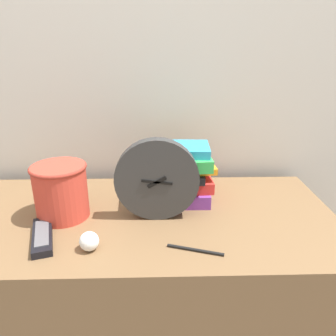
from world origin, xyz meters
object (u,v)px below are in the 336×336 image
Objects in this scene: basket at (61,190)px; pen at (195,250)px; tv_remote at (42,236)px; desk_clock at (157,180)px; crumpled_paper_ball at (89,241)px; book_stack at (178,174)px.

basket is 1.16× the size of pen.
pen is at bearing -26.68° from basket.
pen is at bearing -9.00° from tv_remote.
basket is 0.90× the size of tv_remote.
basket is at bearing 176.72° from desk_clock.
desk_clock is 0.35m from tv_remote.
pen is (0.27, -0.01, -0.02)m from crumpled_paper_ball.
book_stack reaches higher than pen.
book_stack reaches higher than basket.
crumpled_paper_ball is (0.14, -0.05, 0.01)m from tv_remote.
crumpled_paper_ball reaches higher than tv_remote.
crumpled_paper_ball is at bearing -129.98° from book_stack.
desk_clock is 1.01× the size of book_stack.
desk_clock reaches higher than crumpled_paper_ball.
tv_remote is at bearing -160.14° from desk_clock.
pen is at bearing -84.42° from book_stack.
desk_clock reaches higher than pen.
basket is at bearing 122.46° from crumpled_paper_ball.
pen is (0.03, -0.30, -0.09)m from book_stack.
book_stack is 1.32× the size of tv_remote.
book_stack is at bearing 95.58° from pen.
book_stack is at bearing 32.18° from tv_remote.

